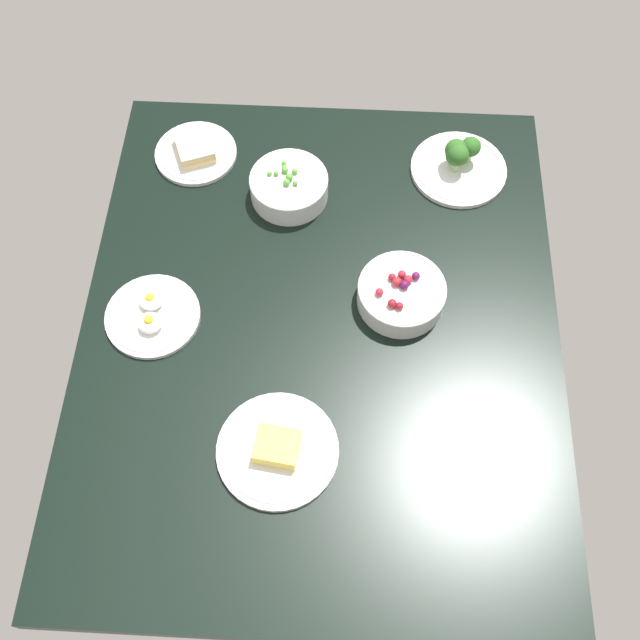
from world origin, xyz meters
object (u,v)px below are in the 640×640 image
at_px(bowl_berries, 401,294).
at_px(plate_broccoli, 459,162).
at_px(plate_sandwich, 195,151).
at_px(plate_eggs, 152,314).
at_px(bowl_peas, 289,186).
at_px(plate_cheese, 277,450).

bearing_deg(bowl_berries, plate_broccoli, 159.59).
distance_m(plate_broccoli, plate_sandwich, 0.59).
xyz_separation_m(bowl_berries, plate_eggs, (0.06, -0.49, -0.02)).
relative_size(bowl_peas, plate_sandwich, 0.92).
height_order(bowl_peas, plate_broccoli, plate_broccoli).
xyz_separation_m(plate_broccoli, bowl_berries, (0.34, -0.13, 0.00)).
relative_size(plate_broccoli, plate_eggs, 1.13).
distance_m(bowl_peas, plate_broccoli, 0.38).
bearing_deg(bowl_berries, plate_cheese, -34.11).
distance_m(bowl_berries, plate_sandwich, 0.58).
height_order(plate_eggs, plate_sandwich, plate_eggs).
bearing_deg(plate_sandwich, plate_eggs, -4.24).
distance_m(plate_broccoli, plate_eggs, 0.74).
bearing_deg(plate_eggs, bowl_peas, 141.64).
bearing_deg(bowl_peas, bowl_berries, 43.39).
bearing_deg(plate_broccoli, bowl_peas, -76.44).
xyz_separation_m(plate_broccoli, plate_sandwich, (-0.01, -0.59, -0.01)).
relative_size(plate_cheese, plate_sandwich, 1.21).
bearing_deg(plate_cheese, plate_sandwich, -160.82).
bearing_deg(bowl_peas, plate_broccoli, 103.56).
bearing_deg(bowl_peas, plate_eggs, -38.36).
bearing_deg(plate_sandwich, bowl_berries, 52.09).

